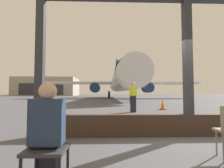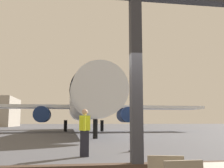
% 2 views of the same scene
% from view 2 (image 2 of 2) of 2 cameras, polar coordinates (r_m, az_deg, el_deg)
% --- Properties ---
extents(ground_plane, '(220.00, 220.00, 0.00)m').
position_cam_2_polar(ground_plane, '(44.79, -7.53, -9.41)').
color(ground_plane, '#4C4C51').
extents(window_frame, '(7.89, 0.24, 3.82)m').
position_cam_2_polar(window_frame, '(4.91, 5.10, -6.14)').
color(window_frame, '#38281E').
rests_on(window_frame, ground).
extents(airplane, '(31.04, 34.24, 10.40)m').
position_cam_2_polar(airplane, '(34.35, -5.60, -4.23)').
color(airplane, silver).
rests_on(airplane, ground).
extents(ground_crew_worker, '(0.40, 0.57, 1.74)m').
position_cam_2_polar(ground_crew_worker, '(10.32, -5.73, -9.88)').
color(ground_crew_worker, black).
rests_on(ground_crew_worker, ground).
extents(traffic_cone, '(0.36, 0.36, 0.66)m').
position_cam_2_polar(traffic_cone, '(12.11, 4.50, -12.37)').
color(traffic_cone, orange).
rests_on(traffic_cone, ground).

